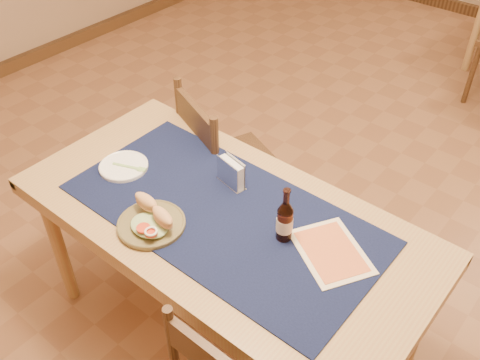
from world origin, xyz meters
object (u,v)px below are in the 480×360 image
Objects in this scene: chair_main_far at (227,168)px; sandwich_plate at (152,221)px; main_table at (223,229)px; beer_bottle at (285,221)px; napkin_holder at (231,173)px.

sandwich_plate is (0.24, -0.69, 0.30)m from chair_main_far.
main_table is 0.29m from sandwich_plate.
beer_bottle reaches higher than main_table.
sandwich_plate is 1.12× the size of beer_bottle.
sandwich_plate is 0.48m from beer_bottle.
napkin_holder reaches higher than sandwich_plate.
main_table is at bearing -170.50° from beer_bottle.
sandwich_plate reaches higher than main_table.
sandwich_plate is at bearing -147.10° from beer_bottle.
beer_bottle reaches higher than sandwich_plate.
napkin_holder is at bearing 119.56° from main_table.
chair_main_far is at bearing 133.33° from napkin_holder.
chair_main_far is 4.20× the size of beer_bottle.
napkin_holder reaches higher than main_table.
chair_main_far reaches higher than sandwich_plate.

